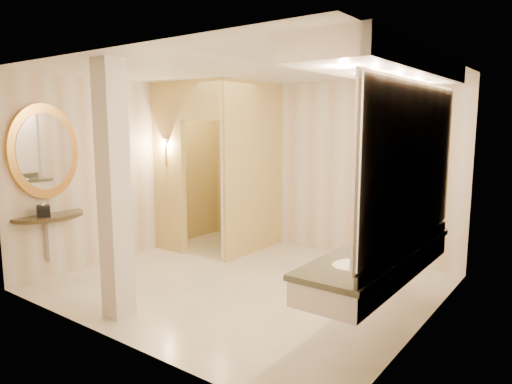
% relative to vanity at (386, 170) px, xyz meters
% --- Properties ---
extents(floor, '(4.50, 4.50, 0.00)m').
position_rel_vanity_xyz_m(floor, '(-1.98, 0.40, -1.63)').
color(floor, white).
rests_on(floor, ground).
extents(ceiling, '(4.50, 4.50, 0.00)m').
position_rel_vanity_xyz_m(ceiling, '(-1.98, 0.40, 1.07)').
color(ceiling, silver).
rests_on(ceiling, wall_back).
extents(wall_back, '(4.50, 0.02, 2.70)m').
position_rel_vanity_xyz_m(wall_back, '(-1.98, 2.40, -0.28)').
color(wall_back, beige).
rests_on(wall_back, floor).
extents(wall_front, '(4.50, 0.02, 2.70)m').
position_rel_vanity_xyz_m(wall_front, '(-1.98, -1.60, -0.28)').
color(wall_front, beige).
rests_on(wall_front, floor).
extents(wall_left, '(0.02, 4.00, 2.70)m').
position_rel_vanity_xyz_m(wall_left, '(-4.23, 0.40, -0.28)').
color(wall_left, beige).
rests_on(wall_left, floor).
extents(wall_right, '(0.02, 4.00, 2.70)m').
position_rel_vanity_xyz_m(wall_right, '(0.27, 0.40, -0.28)').
color(wall_right, beige).
rests_on(wall_right, floor).
extents(toilet_closet, '(1.50, 1.55, 2.70)m').
position_rel_vanity_xyz_m(toilet_closet, '(-3.10, 1.37, -0.24)').
color(toilet_closet, '#E4C277').
rests_on(toilet_closet, floor).
extents(wall_sconce, '(0.14, 0.14, 0.42)m').
position_rel_vanity_xyz_m(wall_sconce, '(-3.90, 0.83, 0.10)').
color(wall_sconce, gold).
rests_on(wall_sconce, toilet_closet).
extents(vanity, '(0.75, 2.56, 2.09)m').
position_rel_vanity_xyz_m(vanity, '(0.00, 0.00, 0.00)').
color(vanity, beige).
rests_on(vanity, floor).
extents(console_shelf, '(0.95, 0.95, 1.92)m').
position_rel_vanity_xyz_m(console_shelf, '(-4.19, -1.00, -0.29)').
color(console_shelf, black).
rests_on(console_shelf, floor).
extents(pillar, '(0.25, 0.25, 2.70)m').
position_rel_vanity_xyz_m(pillar, '(-2.43, -1.23, -0.28)').
color(pillar, beige).
rests_on(pillar, floor).
extents(tissue_box, '(0.19, 0.19, 0.15)m').
position_rel_vanity_xyz_m(tissue_box, '(-4.06, -1.13, -0.68)').
color(tissue_box, black).
rests_on(tissue_box, console_shelf).
extents(toilet, '(0.50, 0.77, 0.74)m').
position_rel_vanity_xyz_m(toilet, '(-3.29, 2.14, -1.26)').
color(toilet, white).
rests_on(toilet, floor).
extents(soap_bottle_a, '(0.06, 0.06, 0.12)m').
position_rel_vanity_xyz_m(soap_bottle_a, '(-0.11, -0.20, -0.69)').
color(soap_bottle_a, beige).
rests_on(soap_bottle_a, vanity).
extents(soap_bottle_b, '(0.11, 0.11, 0.11)m').
position_rel_vanity_xyz_m(soap_bottle_b, '(-0.16, 0.29, -0.70)').
color(soap_bottle_b, silver).
rests_on(soap_bottle_b, vanity).
extents(soap_bottle_c, '(0.10, 0.10, 0.20)m').
position_rel_vanity_xyz_m(soap_bottle_c, '(-0.00, -0.33, -0.65)').
color(soap_bottle_c, '#C6B28C').
rests_on(soap_bottle_c, vanity).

